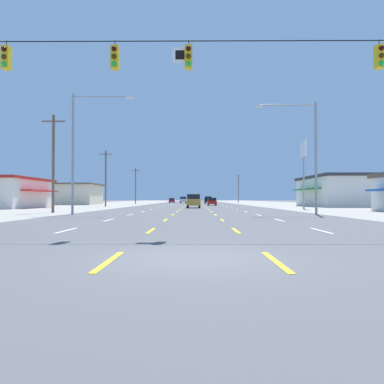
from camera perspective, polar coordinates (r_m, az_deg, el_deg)
name	(u,v)px	position (r m, az deg, el deg)	size (l,w,h in m)	color
ground_plane	(194,205)	(74.29, 0.38, -2.08)	(572.00, 572.00, 0.00)	#4C4C4F
lot_apron_left	(72,205)	(78.32, -18.06, -1.97)	(28.00, 440.00, 0.01)	gray
lot_apron_right	(318,205)	(78.28, 18.82, -1.96)	(28.00, 440.00, 0.01)	gray
lane_markings	(195,203)	(112.78, 0.39, -1.73)	(10.64, 227.60, 0.01)	white
signal_span_wire	(188,105)	(15.08, -0.64, 13.28)	(26.27, 0.52, 8.59)	brown
suv_center_turn_nearest	(194,201)	(53.86, 0.24, -1.37)	(1.98, 4.90, 1.98)	#B28C33
hatchback_inner_right_near	(212,202)	(73.66, 3.09, -1.47)	(1.72, 3.90, 1.54)	red
suv_inner_right_mid	(208,200)	(102.73, 2.48, -1.22)	(1.98, 4.90, 1.98)	black
suv_inner_left_midfar	(183,200)	(112.96, -1.36, -1.21)	(1.98, 4.90, 1.98)	silver
hatchback_far_left_far	(172,201)	(117.26, -3.12, -1.32)	(1.72, 3.90, 1.54)	maroon
storefront_left_row_1	(6,193)	(59.65, -26.68, -0.10)	(10.30, 14.31, 4.35)	silver
storefront_left_row_2	(71,194)	(88.72, -18.11, -0.31)	(12.37, 12.06, 4.77)	beige
storefront_right_row_1	(344,191)	(69.69, 22.37, 0.13)	(13.65, 17.71, 5.30)	silver
pole_sign_right_row_1	(304,157)	(50.78, 16.81, 5.20)	(0.24, 2.09, 8.93)	gray
streetlight_left_row_0	(79,143)	(32.57, -16.95, 7.18)	(5.09, 0.26, 10.14)	gray
streetlight_right_row_0	(309,148)	(32.48, 17.56, 6.53)	(5.07, 0.26, 9.41)	gray
utility_pole_left_row_0	(53,162)	(37.58, -20.60, 4.39)	(2.20, 0.26, 9.30)	brown
utility_pole_left_row_1	(106,177)	(64.92, -13.16, 2.20)	(2.20, 0.26, 9.57)	brown
utility_pole_left_row_2	(136,185)	(96.64, -8.70, 1.03)	(2.20, 0.26, 9.27)	brown
utility_pole_right_row_3	(238,188)	(133.38, 7.16, 0.64)	(2.20, 0.26, 10.10)	brown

